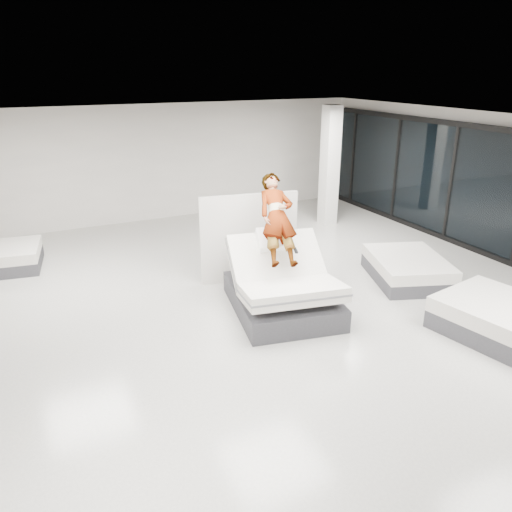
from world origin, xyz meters
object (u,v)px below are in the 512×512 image
hero_bed (282,289)px  flat_bed_right_far (408,269)px  column (330,166)px  flat_bed_right_near (508,322)px  remote (296,250)px  divider_panel (249,238)px  person (278,232)px

hero_bed → flat_bed_right_far: bearing=1.7°
hero_bed → column: 5.71m
flat_bed_right_far → flat_bed_right_near: bearing=-93.6°
flat_bed_right_far → flat_bed_right_near: (-0.16, -2.52, 0.03)m
hero_bed → remote: 0.75m
divider_panel → flat_bed_right_far: 3.31m
divider_panel → remote: bearing=-75.1°
hero_bed → person: 1.01m
person → column: (3.64, 3.86, 0.22)m
remote → flat_bed_right_far: bearing=13.8°
flat_bed_right_near → column: column is taller
hero_bed → divider_panel: (0.07, 1.53, 0.48)m
remote → flat_bed_right_far: (2.76, 0.15, -0.89)m
column → divider_panel: bearing=-144.0°
person → remote: (0.15, -0.38, -0.23)m
column → flat_bed_right_near: bearing=-97.7°
flat_bed_right_near → column: bearing=82.3°
column → flat_bed_right_far: bearing=-100.1°
flat_bed_right_far → person: bearing=175.4°
person → divider_panel: 1.30m
remote → hero_bed: bearing=173.4°
flat_bed_right_far → divider_panel: bearing=153.5°
divider_panel → flat_bed_right_far: divider_panel is taller
remote → column: column is taller
hero_bed → column: column is taller
hero_bed → flat_bed_right_near: 3.72m
flat_bed_right_far → column: size_ratio=0.68×
divider_panel → flat_bed_right_near: 4.86m
person → remote: 0.48m
person → divider_panel: bearing=100.3°
column → remote: bearing=-129.5°
flat_bed_right_far → column: column is taller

